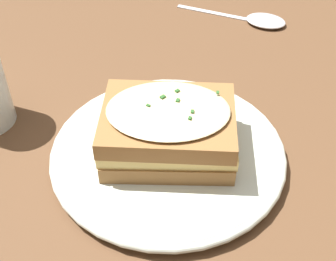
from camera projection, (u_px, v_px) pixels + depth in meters
The scene contains 4 objects.
ground_plane at pixel (177, 153), 0.50m from camera, with size 2.40×2.40×0.00m, color brown.
dinner_plate at pixel (168, 153), 0.49m from camera, with size 0.24×0.24×0.02m.
sandwich at pixel (168, 129), 0.46m from camera, with size 0.16×0.13×0.06m.
spoon at pixel (259, 20), 0.70m from camera, with size 0.17×0.05×0.01m.
Camera 1 is at (0.11, -0.33, 0.36)m, focal length 50.00 mm.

